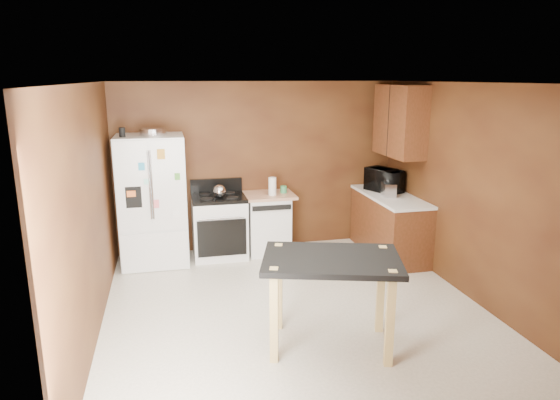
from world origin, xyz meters
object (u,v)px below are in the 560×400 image
object	(u,v)px
pen_cup	(122,132)
dishwasher	(268,223)
island	(331,271)
green_canister	(284,189)
kettle	(219,191)
gas_range	(219,226)
microwave	(384,181)
toaster	(389,190)
roasting_pan	(153,132)
refrigerator	(153,201)
paper_towel	(272,186)

from	to	relation	value
pen_cup	dishwasher	size ratio (longest dim) A/B	0.14
dishwasher	island	distance (m)	2.80
pen_cup	green_canister	size ratio (longest dim) A/B	1.17
kettle	green_canister	xyz separation A→B (m)	(0.96, 0.13, -0.05)
island	pen_cup	bearing A→B (deg)	127.83
pen_cup	gas_range	size ratio (longest dim) A/B	0.11
microwave	island	size ratio (longest dim) A/B	0.38
pen_cup	toaster	size ratio (longest dim) A/B	0.45
kettle	gas_range	world-z (taller)	gas_range
green_canister	dishwasher	size ratio (longest dim) A/B	0.12
microwave	dishwasher	distance (m)	1.84
roasting_pan	refrigerator	xyz separation A→B (m)	(-0.05, -0.01, -0.95)
toaster	green_canister	bearing A→B (deg)	168.96
microwave	gas_range	distance (m)	2.52
roasting_pan	green_canister	distance (m)	2.04
green_canister	dishwasher	bearing A→B (deg)	-174.65
gas_range	toaster	bearing A→B (deg)	-12.85
pen_cup	roasting_pan	bearing A→B (deg)	17.40
microwave	refrigerator	distance (m)	3.36
paper_towel	microwave	bearing A→B (deg)	-5.65
roasting_pan	paper_towel	world-z (taller)	roasting_pan
kettle	island	distance (m)	2.79
paper_towel	green_canister	bearing A→B (deg)	28.41
dishwasher	kettle	bearing A→B (deg)	-171.12
refrigerator	pen_cup	bearing A→B (deg)	-161.83
microwave	dishwasher	size ratio (longest dim) A/B	0.62
pen_cup	refrigerator	xyz separation A→B (m)	(0.33, 0.11, -0.96)
gas_range	paper_towel	bearing A→B (deg)	-4.09
kettle	paper_towel	size ratio (longest dim) A/B	0.72
roasting_pan	dishwasher	size ratio (longest dim) A/B	0.41
paper_towel	gas_range	distance (m)	0.96
paper_towel	toaster	world-z (taller)	paper_towel
green_canister	refrigerator	xyz separation A→B (m)	(-1.88, -0.11, -0.04)
pen_cup	microwave	size ratio (longest dim) A/B	0.22
refrigerator	island	distance (m)	3.18
paper_towel	dishwasher	distance (m)	0.58
pen_cup	microwave	distance (m)	3.77
green_canister	dishwasher	world-z (taller)	green_canister
gas_range	kettle	bearing A→B (deg)	-84.49
refrigerator	kettle	bearing A→B (deg)	-1.63
refrigerator	gas_range	size ratio (longest dim) A/B	1.64
paper_towel	refrigerator	xyz separation A→B (m)	(-1.69, -0.00, -0.12)
kettle	toaster	bearing A→B (deg)	-10.88
green_canister	microwave	xyz separation A→B (m)	(1.47, -0.27, 0.11)
kettle	refrigerator	bearing A→B (deg)	178.37
kettle	refrigerator	world-z (taller)	refrigerator
refrigerator	dishwasher	distance (m)	1.69
dishwasher	island	world-z (taller)	island
dishwasher	microwave	bearing A→B (deg)	-8.09
pen_cup	green_canister	distance (m)	2.40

